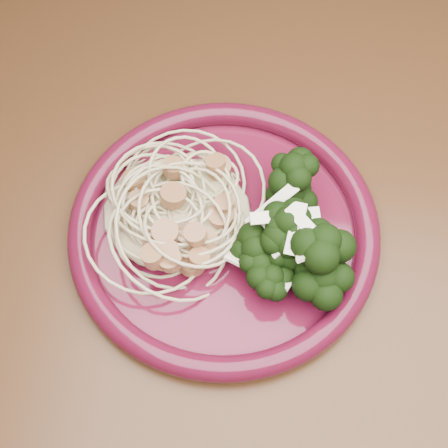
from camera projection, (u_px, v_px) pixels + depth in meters
dining_table at (147, 292)px, 0.68m from camera, size 1.20×0.80×0.75m
dinner_plate at (224, 229)px, 0.60m from camera, size 0.36×0.36×0.02m
spaghetti_pile at (177, 208)px, 0.59m from camera, size 0.17×0.16×0.03m
scallop_cluster at (174, 186)px, 0.56m from camera, size 0.16×0.16×0.04m
broccoli_pile at (285, 235)px, 0.57m from camera, size 0.13×0.18×0.06m
onion_garnish at (288, 217)px, 0.54m from camera, size 0.09×0.12×0.06m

